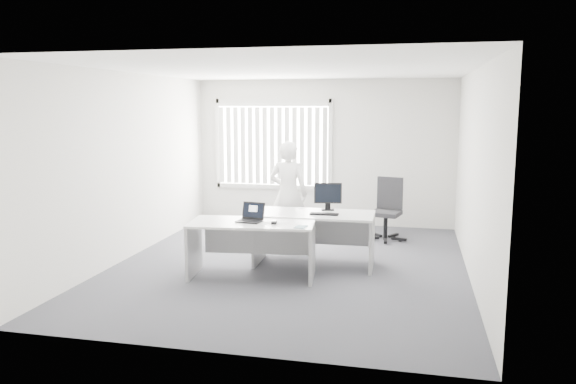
% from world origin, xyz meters
% --- Properties ---
extents(ground, '(6.00, 6.00, 0.00)m').
position_xyz_m(ground, '(0.00, 0.00, 0.00)').
color(ground, '#494950').
rests_on(ground, ground).
extents(wall_back, '(5.00, 0.02, 2.80)m').
position_xyz_m(wall_back, '(0.00, 3.00, 1.40)').
color(wall_back, silver).
rests_on(wall_back, ground).
extents(wall_front, '(5.00, 0.02, 2.80)m').
position_xyz_m(wall_front, '(0.00, -3.00, 1.40)').
color(wall_front, silver).
rests_on(wall_front, ground).
extents(wall_left, '(0.02, 6.00, 2.80)m').
position_xyz_m(wall_left, '(-2.50, 0.00, 1.40)').
color(wall_left, silver).
rests_on(wall_left, ground).
extents(wall_right, '(0.02, 6.00, 2.80)m').
position_xyz_m(wall_right, '(2.50, 0.00, 1.40)').
color(wall_right, silver).
rests_on(wall_right, ground).
extents(ceiling, '(5.00, 6.00, 0.02)m').
position_xyz_m(ceiling, '(0.00, 0.00, 2.80)').
color(ceiling, white).
rests_on(ceiling, wall_back).
extents(window, '(2.32, 0.06, 1.76)m').
position_xyz_m(window, '(-1.00, 2.96, 1.55)').
color(window, silver).
rests_on(window, wall_back).
extents(blinds, '(2.20, 0.10, 1.50)m').
position_xyz_m(blinds, '(-1.00, 2.90, 1.52)').
color(blinds, silver).
rests_on(blinds, wall_back).
extents(desk_near, '(1.74, 0.96, 0.76)m').
position_xyz_m(desk_near, '(-0.38, -0.63, 0.55)').
color(desk_near, silver).
rests_on(desk_near, ground).
extents(desk_far, '(1.72, 0.83, 0.77)m').
position_xyz_m(desk_far, '(0.34, 0.10, 0.56)').
color(desk_far, silver).
rests_on(desk_far, ground).
extents(office_chair, '(0.74, 0.74, 1.07)m').
position_xyz_m(office_chair, '(1.29, 1.94, 0.33)').
color(office_chair, black).
rests_on(office_chair, ground).
extents(person, '(0.66, 0.46, 1.74)m').
position_xyz_m(person, '(-0.28, 1.15, 0.87)').
color(person, white).
rests_on(person, ground).
extents(laptop, '(0.36, 0.33, 0.25)m').
position_xyz_m(laptop, '(-0.42, -0.65, 0.89)').
color(laptop, black).
rests_on(laptop, desk_near).
extents(paper_sheet, '(0.33, 0.26, 0.00)m').
position_xyz_m(paper_sheet, '(-0.08, -0.66, 0.76)').
color(paper_sheet, white).
rests_on(paper_sheet, desk_near).
extents(mouse, '(0.08, 0.12, 0.05)m').
position_xyz_m(mouse, '(-0.06, -0.69, 0.78)').
color(mouse, silver).
rests_on(mouse, paper_sheet).
extents(booklet, '(0.16, 0.20, 0.01)m').
position_xyz_m(booklet, '(0.32, -0.81, 0.76)').
color(booklet, silver).
rests_on(booklet, desk_near).
extents(keyboard, '(0.41, 0.14, 0.02)m').
position_xyz_m(keyboard, '(0.50, -0.00, 0.78)').
color(keyboard, black).
rests_on(keyboard, desk_far).
extents(monitor, '(0.42, 0.19, 0.41)m').
position_xyz_m(monitor, '(0.49, 0.36, 0.98)').
color(monitor, black).
rests_on(monitor, desk_far).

